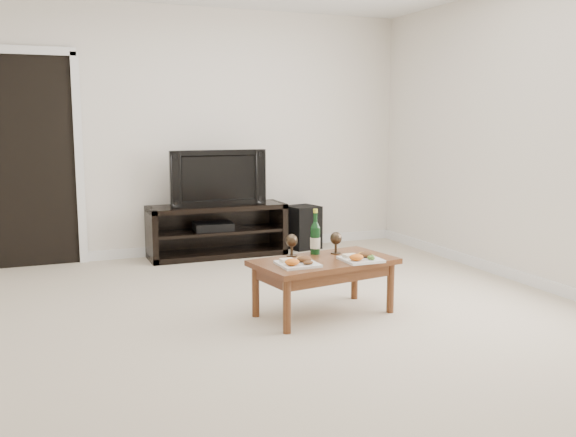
# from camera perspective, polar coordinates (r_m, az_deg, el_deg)

# --- Properties ---
(floor) EXTENTS (5.50, 5.50, 0.00)m
(floor) POSITION_cam_1_polar(r_m,az_deg,el_deg) (4.50, -1.05, -9.90)
(floor) COLOR beige
(floor) RESTS_ON ground
(back_wall) EXTENTS (5.00, 0.04, 2.60)m
(back_wall) POSITION_cam_1_polar(r_m,az_deg,el_deg) (6.92, -9.36, 7.53)
(back_wall) COLOR silver
(back_wall) RESTS_ON ground
(doorway) EXTENTS (0.90, 0.02, 2.05)m
(doorway) POSITION_cam_1_polar(r_m,az_deg,el_deg) (6.73, -22.25, 4.61)
(doorway) COLOR black
(doorway) RESTS_ON ground
(media_console) EXTENTS (1.44, 0.45, 0.55)m
(media_console) POSITION_cam_1_polar(r_m,az_deg,el_deg) (6.83, -6.31, -1.07)
(media_console) COLOR black
(media_console) RESTS_ON ground
(television) EXTENTS (1.01, 0.15, 0.58)m
(television) POSITION_cam_1_polar(r_m,az_deg,el_deg) (6.75, -6.40, 3.66)
(television) COLOR black
(television) RESTS_ON media_console
(av_receiver) EXTENTS (0.42, 0.33, 0.08)m
(av_receiver) POSITION_cam_1_polar(r_m,az_deg,el_deg) (6.80, -6.68, -0.70)
(av_receiver) COLOR black
(av_receiver) RESTS_ON media_console
(subwoofer) EXTENTS (0.38, 0.38, 0.48)m
(subwoofer) POSITION_cam_1_polar(r_m,az_deg,el_deg) (7.21, 1.32, -0.77)
(subwoofer) COLOR black
(subwoofer) RESTS_ON ground
(coffee_table) EXTENTS (1.11, 0.73, 0.42)m
(coffee_table) POSITION_cam_1_polar(r_m,az_deg,el_deg) (4.80, 3.20, -6.11)
(coffee_table) COLOR brown
(coffee_table) RESTS_ON ground
(plate_left) EXTENTS (0.27, 0.27, 0.07)m
(plate_left) POSITION_cam_1_polar(r_m,az_deg,el_deg) (4.55, 0.86, -3.77)
(plate_left) COLOR white
(plate_left) RESTS_ON coffee_table
(plate_right) EXTENTS (0.27, 0.27, 0.07)m
(plate_right) POSITION_cam_1_polar(r_m,az_deg,el_deg) (4.73, 6.48, -3.34)
(plate_right) COLOR white
(plate_right) RESTS_ON coffee_table
(wine_bottle) EXTENTS (0.07, 0.07, 0.35)m
(wine_bottle) POSITION_cam_1_polar(r_m,az_deg,el_deg) (4.90, 2.44, -1.17)
(wine_bottle) COLOR black
(wine_bottle) RESTS_ON coffee_table
(goblet_left) EXTENTS (0.09, 0.09, 0.17)m
(goblet_left) POSITION_cam_1_polar(r_m,az_deg,el_deg) (4.84, 0.33, -2.38)
(goblet_left) COLOR #33281B
(goblet_left) RESTS_ON coffee_table
(goblet_right) EXTENTS (0.09, 0.09, 0.17)m
(goblet_right) POSITION_cam_1_polar(r_m,az_deg,el_deg) (4.94, 4.28, -2.16)
(goblet_right) COLOR #33281B
(goblet_right) RESTS_ON coffee_table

